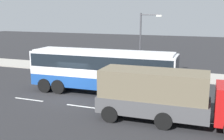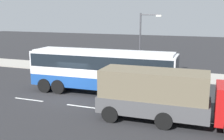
% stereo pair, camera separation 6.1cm
% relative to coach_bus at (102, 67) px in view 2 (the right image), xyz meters
% --- Properties ---
extents(ground_plane, '(120.00, 120.00, 0.00)m').
position_rel_coach_bus_xyz_m(ground_plane, '(-1.83, -1.42, -2.06)').
color(ground_plane, '#28282B').
extents(sidewalk_curb, '(80.00, 4.00, 0.15)m').
position_rel_coach_bus_xyz_m(sidewalk_curb, '(-1.83, 7.99, -1.99)').
color(sidewalk_curb, '#A8A399').
rests_on(sidewalk_curb, ground_plane).
extents(lane_centreline, '(37.89, 0.16, 0.01)m').
position_rel_coach_bus_xyz_m(lane_centreline, '(0.02, -3.35, -2.06)').
color(lane_centreline, white).
rests_on(lane_centreline, ground_plane).
extents(coach_bus, '(11.24, 2.97, 3.32)m').
position_rel_coach_bus_xyz_m(coach_bus, '(0.00, 0.00, 0.00)').
color(coach_bus, '#1E4C9E').
rests_on(coach_bus, ground_plane).
extents(cargo_truck, '(8.31, 2.71, 2.94)m').
position_rel_coach_bus_xyz_m(cargo_truck, '(5.68, -4.01, -0.46)').
color(cargo_truck, red).
rests_on(cargo_truck, ground_plane).
extents(pedestrian_near_curb, '(0.32, 0.32, 1.61)m').
position_rel_coach_bus_xyz_m(pedestrian_near_curb, '(-7.72, 7.39, -0.99)').
color(pedestrian_near_curb, '#38334C').
rests_on(pedestrian_near_curb, sidewalk_curb).
extents(street_lamp, '(2.02, 0.24, 5.96)m').
position_rel_coach_bus_xyz_m(street_lamp, '(1.51, 6.24, 1.60)').
color(street_lamp, '#47474C').
rests_on(street_lamp, sidewalk_curb).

